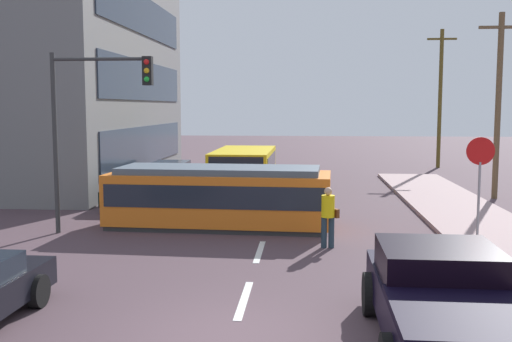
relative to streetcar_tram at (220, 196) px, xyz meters
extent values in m
plane|color=#4D3A41|center=(1.55, 0.72, -1.00)|extent=(120.00, 120.00, 0.00)
cube|color=silver|center=(1.55, -7.28, -0.99)|extent=(0.16, 2.40, 0.01)
cube|color=silver|center=(1.55, -3.28, -0.99)|extent=(0.16, 2.40, 0.01)
cube|color=silver|center=(1.55, 6.00, -0.99)|extent=(0.16, 2.40, 0.01)
cube|color=silver|center=(1.55, 12.00, -0.99)|extent=(0.16, 2.40, 0.01)
cube|color=#2D3847|center=(-5.27, 10.93, 0.92)|extent=(0.06, 14.17, 1.92)
cube|color=#2D3847|center=(-5.27, 10.93, 4.12)|extent=(0.06, 14.17, 1.92)
cube|color=#2D3847|center=(-5.27, 10.93, 7.32)|extent=(0.06, 14.17, 1.92)
cube|color=orange|center=(0.00, 0.00, -0.06)|extent=(7.15, 2.81, 1.59)
cube|color=#2D2D2D|center=(0.00, 0.00, -0.92)|extent=(7.00, 2.68, 0.15)
cube|color=#4A5765|center=(0.00, 0.00, 0.84)|extent=(6.43, 2.41, 0.20)
cube|color=#1E232D|center=(0.00, 0.00, 0.13)|extent=(6.87, 2.84, 0.70)
cube|color=gold|center=(-0.05, 8.06, 0.10)|extent=(2.56, 5.90, 1.61)
cube|color=black|center=(-0.08, 5.17, 0.35)|extent=(2.25, 0.14, 0.97)
cube|color=black|center=(-0.05, 8.06, 0.39)|extent=(2.59, 5.02, 0.64)
cylinder|color=black|center=(-0.07, 6.18, -0.55)|extent=(2.56, 0.93, 0.90)
cylinder|color=black|center=(-0.03, 9.94, -0.55)|extent=(2.56, 0.93, 0.90)
cylinder|color=#233541|center=(3.26, -2.66, -0.57)|extent=(0.16, 0.16, 0.85)
cylinder|color=#233541|center=(3.46, -2.66, -0.57)|extent=(0.16, 0.16, 0.85)
cylinder|color=yellow|center=(3.36, -2.66, 0.15)|extent=(0.36, 0.36, 0.60)
sphere|color=tan|center=(3.36, -2.66, 0.56)|extent=(0.22, 0.22, 0.22)
cube|color=brown|center=(3.58, -2.61, -0.05)|extent=(0.19, 0.22, 0.24)
cube|color=black|center=(4.95, -9.46, -0.32)|extent=(2.06, 5.03, 0.65)
cube|color=black|center=(4.96, -8.91, 0.28)|extent=(1.92, 1.92, 0.55)
cube|color=black|center=(4.94, -10.83, 0.06)|extent=(2.03, 2.28, 0.12)
cylinder|color=black|center=(3.97, -7.94, -0.60)|extent=(0.29, 0.80, 0.80)
cylinder|color=black|center=(5.97, -7.97, -0.60)|extent=(0.29, 0.80, 0.80)
cylinder|color=black|center=(-2.35, -8.05, -0.68)|extent=(0.22, 0.64, 0.64)
cube|color=black|center=(-3.84, 4.00, -0.48)|extent=(1.77, 4.30, 0.55)
cube|color=black|center=(-3.83, 3.85, -0.01)|extent=(1.61, 2.37, 0.40)
cylinder|color=black|center=(-4.71, 5.27, -0.68)|extent=(0.23, 0.64, 0.64)
cylinder|color=black|center=(-2.99, 5.29, -0.68)|extent=(0.23, 0.64, 0.64)
cylinder|color=black|center=(-4.68, 2.71, -0.68)|extent=(0.23, 0.64, 0.64)
cylinder|color=black|center=(-2.96, 2.73, -0.68)|extent=(0.23, 0.64, 0.64)
cube|color=#B6C1BA|center=(-3.82, 9.81, -0.48)|extent=(1.88, 4.08, 0.55)
cube|color=black|center=(-3.81, 9.66, -0.01)|extent=(1.69, 2.26, 0.40)
cylinder|color=black|center=(-4.73, 10.99, -0.68)|extent=(0.24, 0.65, 0.64)
cylinder|color=black|center=(-2.96, 11.04, -0.68)|extent=(0.24, 0.65, 0.64)
cylinder|color=black|center=(-4.67, 8.57, -0.68)|extent=(0.24, 0.65, 0.64)
cylinder|color=black|center=(-2.90, 8.62, -0.68)|extent=(0.24, 0.65, 0.64)
cylinder|color=gray|center=(7.49, -2.13, 0.24)|extent=(0.07, 0.07, 2.20)
cylinder|color=red|center=(7.49, -2.13, 1.64)|extent=(0.76, 0.04, 0.76)
cylinder|color=#333333|center=(-4.78, -1.39, 1.72)|extent=(0.14, 0.14, 5.44)
cylinder|color=#333333|center=(-3.34, -1.39, 4.24)|extent=(2.89, 0.10, 0.10)
cube|color=black|center=(-1.90, -1.39, 3.89)|extent=(0.28, 0.24, 0.84)
sphere|color=red|center=(-1.90, -1.52, 4.14)|extent=(0.16, 0.16, 0.16)
sphere|color=gold|center=(-1.90, -1.52, 3.89)|extent=(0.16, 0.16, 0.16)
sphere|color=green|center=(-1.90, -1.52, 3.64)|extent=(0.16, 0.16, 0.16)
cylinder|color=brown|center=(10.67, 6.85, 2.84)|extent=(0.24, 0.24, 7.68)
cube|color=brown|center=(10.67, 6.85, 6.08)|extent=(1.80, 0.12, 0.12)
cylinder|color=brown|center=(11.09, 19.75, 3.31)|extent=(0.24, 0.24, 8.63)
cube|color=brown|center=(11.09, 19.75, 7.03)|extent=(1.80, 0.12, 0.12)
camera|label=1|loc=(2.76, -18.82, 2.84)|focal=42.01mm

